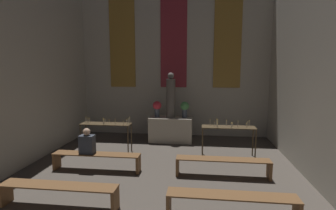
{
  "coord_description": "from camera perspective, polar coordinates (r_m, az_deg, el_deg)",
  "views": [
    {
      "loc": [
        1.0,
        0.75,
        2.56
      ],
      "look_at": [
        0.0,
        8.88,
        1.41
      ],
      "focal_mm": 28.0,
      "sensor_mm": 36.0,
      "label": 1
    }
  ],
  "objects": [
    {
      "name": "pew_third_left",
      "position": [
        5.46,
        -22.7,
        -16.8
      ],
      "size": [
        2.21,
        0.36,
        0.44
      ],
      "color": "brown",
      "rests_on": "ground_plane"
    },
    {
      "name": "flower_vase_right",
      "position": [
        9.04,
        3.66,
        -0.58
      ],
      "size": [
        0.3,
        0.3,
        0.56
      ],
      "color": "#4C5666",
      "rests_on": "altar"
    },
    {
      "name": "flower_vase_left",
      "position": [
        9.15,
        -2.4,
        -0.47
      ],
      "size": [
        0.3,
        0.3,
        0.56
      ],
      "color": "#4C5666",
      "rests_on": "altar"
    },
    {
      "name": "pew_back_right",
      "position": [
        6.48,
        11.8,
        -12.3
      ],
      "size": [
        2.21,
        0.36,
        0.44
      ],
      "color": "brown",
      "rests_on": "ground_plane"
    },
    {
      "name": "candle_rack_right",
      "position": [
        7.76,
        13.0,
        -5.43
      ],
      "size": [
        1.53,
        0.45,
        1.09
      ],
      "color": "#473823",
      "rests_on": "ground_plane"
    },
    {
      "name": "candle_rack_left",
      "position": [
        8.21,
        -13.32,
        -4.7
      ],
      "size": [
        1.53,
        0.45,
        1.1
      ],
      "color": "#473823",
      "rests_on": "ground_plane"
    },
    {
      "name": "wall_back",
      "position": [
        9.99,
        1.28,
        10.07
      ],
      "size": [
        7.23,
        0.16,
        5.77
      ],
      "color": "#B2AD9E",
      "rests_on": "ground_plane"
    },
    {
      "name": "statue",
      "position": [
        9.03,
        0.62,
        1.84
      ],
      "size": [
        0.31,
        0.31,
        1.55
      ],
      "color": "#5B5651",
      "rests_on": "altar"
    },
    {
      "name": "altar",
      "position": [
        9.23,
        0.61,
        -5.3
      ],
      "size": [
        1.49,
        0.7,
        0.86
      ],
      "color": "#BCB29E",
      "rests_on": "ground_plane"
    },
    {
      "name": "pew_back_left",
      "position": [
        6.95,
        -15.29,
        -11.02
      ],
      "size": [
        2.21,
        0.36,
        0.44
      ],
      "color": "brown",
      "rests_on": "ground_plane"
    },
    {
      "name": "pew_third_right",
      "position": [
        4.85,
        13.64,
        -19.62
      ],
      "size": [
        2.21,
        0.36,
        0.44
      ],
      "color": "brown",
      "rests_on": "ground_plane"
    },
    {
      "name": "person_seated",
      "position": [
        6.92,
        -17.2,
        -7.84
      ],
      "size": [
        0.36,
        0.24,
        0.64
      ],
      "color": "#383D47",
      "rests_on": "pew_back_left"
    }
  ]
}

